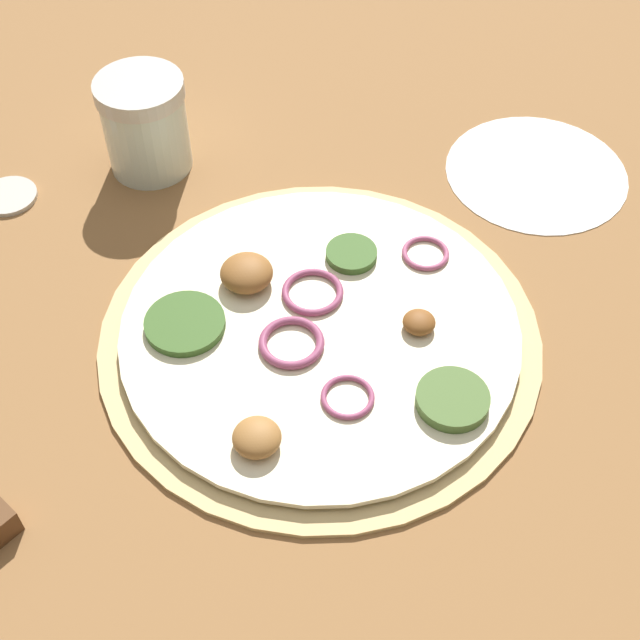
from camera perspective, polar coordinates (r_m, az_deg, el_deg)
name	(u,v)px	position (r m, az deg, el deg)	size (l,w,h in m)	color
ground_plane	(320,337)	(0.58, 0.00, -1.07)	(3.00, 3.00, 0.00)	olive
pizza	(318,331)	(0.57, -0.11, -0.73)	(0.29, 0.29, 0.03)	#D6B77A
spice_jar	(145,124)	(0.69, -11.12, 12.19)	(0.07, 0.07, 0.07)	silver
loose_cap	(8,194)	(0.71, -19.35, 7.59)	(0.04, 0.04, 0.01)	beige
flour_patch	(536,172)	(0.71, 13.67, 9.17)	(0.14, 0.14, 0.00)	white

